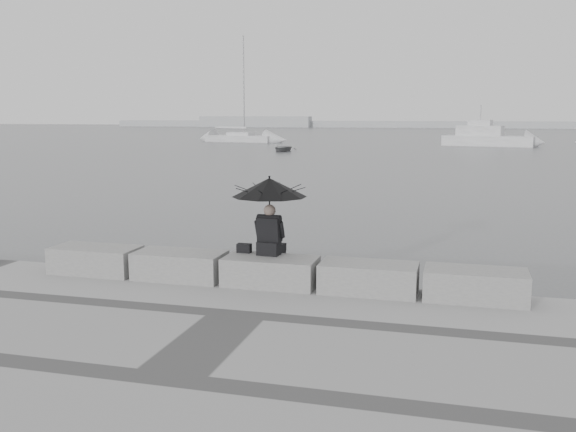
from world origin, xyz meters
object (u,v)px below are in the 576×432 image
(seated_person, at_px, (269,196))
(motor_cruiser, at_px, (489,138))
(dinghy, at_px, (283,148))
(sailboat_left, at_px, (240,138))

(seated_person, height_order, motor_cruiser, motor_cruiser)
(seated_person, distance_m, dinghy, 48.91)
(sailboat_left, bearing_deg, seated_person, -57.90)
(seated_person, distance_m, sailboat_left, 69.26)
(motor_cruiser, xyz_separation_m, dinghy, (-18.87, -15.28, -0.62))
(motor_cruiser, relative_size, dinghy, 3.04)
(sailboat_left, xyz_separation_m, motor_cruiser, (29.35, -2.74, 0.38))
(seated_person, bearing_deg, dinghy, 110.22)
(motor_cruiser, height_order, dinghy, motor_cruiser)
(seated_person, xyz_separation_m, dinghy, (-12.94, 47.14, -1.76))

